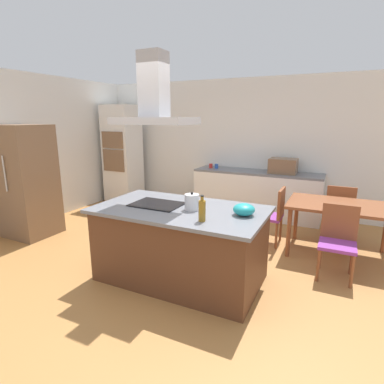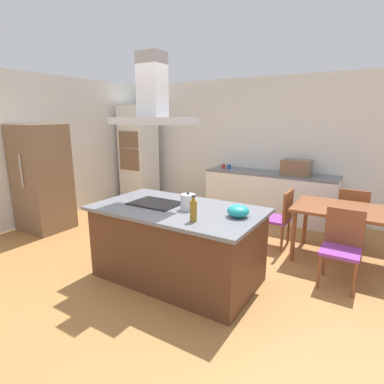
% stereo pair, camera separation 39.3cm
% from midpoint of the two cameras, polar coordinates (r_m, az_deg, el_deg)
% --- Properties ---
extents(ground, '(16.00, 16.00, 0.00)m').
position_cam_midpoint_polar(ground, '(5.17, 3.56, -8.28)').
color(ground, '#AD753D').
extents(wall_back, '(7.20, 0.10, 2.70)m').
position_cam_midpoint_polar(wall_back, '(6.48, 9.69, 8.31)').
color(wall_back, white).
rests_on(wall_back, ground).
extents(wall_left, '(0.10, 8.80, 2.70)m').
position_cam_midpoint_polar(wall_left, '(6.59, -27.34, 7.09)').
color(wall_left, white).
rests_on(wall_left, ground).
extents(kitchen_island, '(1.99, 1.13, 0.90)m').
position_cam_midpoint_polar(kitchen_island, '(3.76, -5.17, -9.54)').
color(kitchen_island, '#59331E').
rests_on(kitchen_island, ground).
extents(cooktop, '(0.60, 0.44, 0.01)m').
position_cam_midpoint_polar(cooktop, '(3.77, -9.48, -2.28)').
color(cooktop, black).
rests_on(cooktop, kitchen_island).
extents(tea_kettle, '(0.22, 0.17, 0.21)m').
position_cam_midpoint_polar(tea_kettle, '(3.51, -3.18, -1.89)').
color(tea_kettle, silver).
rests_on(tea_kettle, kitchen_island).
extents(olive_oil_bottle, '(0.07, 0.07, 0.27)m').
position_cam_midpoint_polar(olive_oil_bottle, '(3.11, -1.75, -3.46)').
color(olive_oil_bottle, olive).
rests_on(olive_oil_bottle, kitchen_island).
extents(mixing_bowl, '(0.24, 0.24, 0.13)m').
position_cam_midpoint_polar(mixing_bowl, '(3.33, 6.26, -3.29)').
color(mixing_bowl, teal).
rests_on(mixing_bowl, kitchen_island).
extents(back_counter, '(2.46, 0.62, 0.90)m').
position_cam_midpoint_polar(back_counter, '(6.23, 10.03, -0.32)').
color(back_counter, white).
rests_on(back_counter, ground).
extents(countertop_microwave, '(0.50, 0.38, 0.28)m').
position_cam_midpoint_polar(countertop_microwave, '(6.01, 14.72, 4.67)').
color(countertop_microwave, brown).
rests_on(countertop_microwave, back_counter).
extents(coffee_mug_red, '(0.08, 0.08, 0.09)m').
position_cam_midpoint_polar(coffee_mug_red, '(6.45, 1.75, 4.84)').
color(coffee_mug_red, red).
rests_on(coffee_mug_red, back_counter).
extents(coffee_mug_blue, '(0.08, 0.08, 0.09)m').
position_cam_midpoint_polar(coffee_mug_blue, '(6.41, 2.79, 4.78)').
color(coffee_mug_blue, '#2D56B2').
rests_on(coffee_mug_blue, back_counter).
extents(wall_oven_stack, '(0.70, 0.66, 2.20)m').
position_cam_midpoint_polar(wall_oven_stack, '(7.35, -14.22, 6.75)').
color(wall_oven_stack, white).
rests_on(wall_oven_stack, ground).
extents(refrigerator, '(0.80, 0.73, 1.82)m').
position_cam_midpoint_polar(refrigerator, '(5.83, -30.08, 1.71)').
color(refrigerator, brown).
rests_on(refrigerator, ground).
extents(dining_table, '(1.40, 0.90, 0.75)m').
position_cam_midpoint_polar(dining_table, '(4.71, 23.64, -3.10)').
color(dining_table, brown).
rests_on(dining_table, ground).
extents(chair_facing_back_wall, '(0.42, 0.42, 0.89)m').
position_cam_midpoint_polar(chair_facing_back_wall, '(5.39, 23.81, -2.85)').
color(chair_facing_back_wall, purple).
rests_on(chair_facing_back_wall, ground).
extents(chair_at_left_end, '(0.42, 0.42, 0.89)m').
position_cam_midpoint_polar(chair_at_left_end, '(4.86, 12.63, -3.72)').
color(chair_at_left_end, purple).
rests_on(chair_at_left_end, ground).
extents(chair_facing_island, '(0.42, 0.42, 0.89)m').
position_cam_midpoint_polar(chair_facing_island, '(4.12, 22.98, -7.66)').
color(chair_facing_island, purple).
rests_on(chair_facing_island, ground).
extents(range_hood, '(0.90, 0.55, 0.78)m').
position_cam_midpoint_polar(range_hood, '(3.64, -10.24, 16.16)').
color(range_hood, '#ADADB2').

